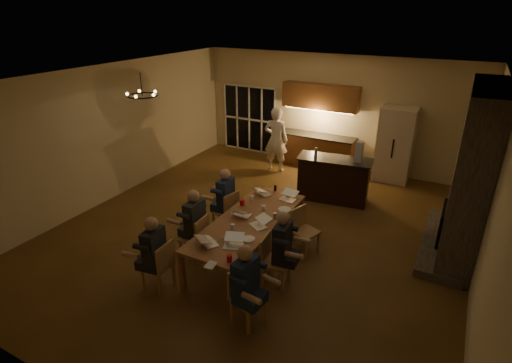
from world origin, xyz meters
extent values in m
plane|color=brown|center=(0.00, 0.00, 0.00)|extent=(9.00, 9.00, 0.00)
cube|color=beige|center=(0.00, 4.52, 1.60)|extent=(8.00, 0.04, 3.20)
cube|color=beige|center=(-4.02, 0.00, 1.60)|extent=(0.04, 9.00, 3.20)
cube|color=beige|center=(4.02, 0.00, 1.60)|extent=(0.04, 9.00, 3.20)
cube|color=white|center=(0.00, 0.00, 3.22)|extent=(8.00, 9.00, 0.04)
cube|color=black|center=(-2.70, 4.47, 1.05)|extent=(1.86, 0.08, 2.10)
cube|color=#61584C|center=(3.70, 1.20, 1.60)|extent=(0.58, 2.50, 3.20)
cube|color=beige|center=(1.90, 4.15, 1.00)|extent=(0.90, 0.68, 2.00)
cube|color=#AA6D44|center=(0.21, -0.85, 0.38)|extent=(1.10, 2.92, 0.75)
cube|color=black|center=(0.87, 2.19, 0.54)|extent=(1.81, 0.90, 1.08)
imported|color=white|center=(-1.19, 3.27, 0.93)|extent=(0.74, 0.55, 1.86)
torus|color=black|center=(-2.37, -0.53, 2.75)|extent=(0.62, 0.62, 0.03)
cylinder|color=white|center=(0.12, -1.27, 0.80)|extent=(0.07, 0.07, 0.10)
cylinder|color=white|center=(0.28, -0.36, 0.80)|extent=(0.09, 0.09, 0.10)
cylinder|color=white|center=(-0.13, -0.09, 0.80)|extent=(0.09, 0.09, 0.10)
cylinder|color=red|center=(0.58, -2.13, 0.81)|extent=(0.09, 0.09, 0.12)
cylinder|color=red|center=(-0.20, -0.38, 0.81)|extent=(0.09, 0.09, 0.12)
cylinder|color=red|center=(0.40, 0.51, 0.81)|extent=(0.10, 0.10, 0.12)
cylinder|color=#B2B2B7|center=(0.22, -1.62, 0.81)|extent=(0.06, 0.06, 0.12)
cylinder|color=#3F0F0C|center=(0.09, 0.54, 0.81)|extent=(0.06, 0.06, 0.12)
cylinder|color=#B2B2B7|center=(0.62, -0.57, 0.81)|extent=(0.07, 0.07, 0.12)
cylinder|color=white|center=(0.53, -1.44, 0.76)|extent=(0.23, 0.23, 0.02)
cylinder|color=white|center=(-0.13, -1.78, 0.76)|extent=(0.23, 0.23, 0.02)
cylinder|color=white|center=(0.63, -0.17, 0.76)|extent=(0.25, 0.25, 0.02)
cube|color=white|center=(0.38, -2.35, 0.76)|extent=(0.17, 0.22, 0.01)
cylinder|color=#99999E|center=(0.43, 2.06, 1.20)|extent=(0.08, 0.08, 0.24)
cube|color=silver|center=(1.40, 2.24, 1.32)|extent=(0.16, 0.16, 0.48)
camera|label=1|loc=(3.38, -6.50, 4.39)|focal=28.00mm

